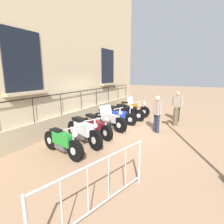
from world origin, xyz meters
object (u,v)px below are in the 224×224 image
at_px(motorcycle_blue, 118,115).
at_px(motorcycle_black, 127,112).
at_px(motorcycle_orange, 132,109).
at_px(pedestrian_standing, 177,105).
at_px(motorcycle_maroon, 96,126).
at_px(bollard, 176,116).
at_px(motorcycle_green, 63,142).
at_px(crowd_barrier, 99,185).
at_px(motorcycle_silver, 109,120).
at_px(pedestrian_walking, 157,112).
at_px(motorcycle_white, 83,131).

distance_m(motorcycle_blue, motorcycle_black, 0.92).
relative_size(motorcycle_orange, pedestrian_standing, 1.40).
relative_size(motorcycle_maroon, bollard, 2.09).
bearing_deg(motorcycle_green, crowd_barrier, -34.14).
height_order(motorcycle_silver, motorcycle_blue, motorcycle_blue).
distance_m(motorcycle_black, crowd_barrier, 6.82).
xyz_separation_m(motorcycle_black, motorcycle_orange, (-0.11, 0.99, -0.01)).
xyz_separation_m(motorcycle_orange, pedestrian_walking, (2.05, -2.39, 0.44)).
height_order(motorcycle_green, crowd_barrier, crowd_barrier).
distance_m(motorcycle_orange, pedestrian_standing, 2.57).
xyz_separation_m(crowd_barrier, pedestrian_standing, (0.24, 7.41, 0.31)).
distance_m(motorcycle_green, crowd_barrier, 2.75).
distance_m(motorcycle_maroon, motorcycle_blue, 2.06).
distance_m(motorcycle_green, motorcycle_white, 1.04).
bearing_deg(motorcycle_orange, motorcycle_black, -83.45).
height_order(motorcycle_green, motorcycle_orange, motorcycle_green).
distance_m(motorcycle_silver, pedestrian_walking, 2.12).
bearing_deg(motorcycle_black, pedestrian_standing, 21.26).
bearing_deg(crowd_barrier, motorcycle_black, 108.69).
bearing_deg(motorcycle_white, motorcycle_black, 89.18).
xyz_separation_m(motorcycle_green, motorcycle_white, (0.03, 1.04, 0.05)).
bearing_deg(motorcycle_maroon, motorcycle_white, -86.08).
bearing_deg(motorcycle_black, pedestrian_walking, -35.83).
relative_size(motorcycle_black, crowd_barrier, 0.83).
relative_size(motorcycle_blue, bollard, 2.20).
height_order(motorcycle_silver, pedestrian_walking, pedestrian_walking).
relative_size(motorcycle_green, pedestrian_standing, 1.21).
xyz_separation_m(motorcycle_maroon, bollard, (2.62, 3.02, 0.07)).
distance_m(motorcycle_white, motorcycle_maroon, 0.91).
distance_m(motorcycle_green, motorcycle_black, 4.92).
height_order(motorcycle_silver, motorcycle_orange, motorcycle_silver).
bearing_deg(motorcycle_green, motorcycle_white, 88.34).
relative_size(motorcycle_silver, motorcycle_black, 0.95).
xyz_separation_m(motorcycle_black, bollard, (2.50, 0.05, 0.02)).
xyz_separation_m(motorcycle_blue, pedestrian_standing, (2.54, 1.86, 0.46)).
bearing_deg(motorcycle_orange, bollard, -19.79).
height_order(motorcycle_maroon, crowd_barrier, motorcycle_maroon).
relative_size(motorcycle_silver, crowd_barrier, 0.79).
height_order(motorcycle_black, pedestrian_standing, pedestrian_standing).
bearing_deg(bollard, motorcycle_maroon, -130.95).
relative_size(crowd_barrier, pedestrian_standing, 1.57).
relative_size(bollard, pedestrian_standing, 0.60).
bearing_deg(pedestrian_standing, motorcycle_black, -158.74).
distance_m(motorcycle_black, pedestrian_standing, 2.63).
xyz_separation_m(motorcycle_blue, pedestrian_walking, (2.06, -0.49, 0.46)).
bearing_deg(motorcycle_orange, motorcycle_blue, -90.20).
bearing_deg(motorcycle_maroon, bollard, 49.05).
distance_m(motorcycle_green, bollard, 5.60).
distance_m(motorcycle_blue, crowd_barrier, 6.01).
xyz_separation_m(motorcycle_green, motorcycle_silver, (0.04, 2.96, 0.01)).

